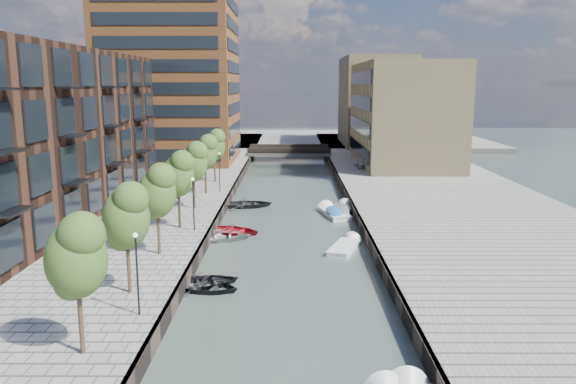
{
  "coord_description": "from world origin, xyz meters",
  "views": [
    {
      "loc": [
        0.17,
        -17.75,
        12.06
      ],
      "look_at": [
        0.0,
        26.69,
        3.5
      ],
      "focal_mm": 35.0,
      "sensor_mm": 36.0,
      "label": 1
    }
  ],
  "objects_px": {
    "tree_0": "(76,254)",
    "tree_4": "(193,161)",
    "bridge": "(289,152)",
    "sloop_4": "(246,207)",
    "sloop_2": "(231,234)",
    "tree_6": "(214,144)",
    "sloop_3": "(220,240)",
    "motorboat_2": "(346,247)",
    "tree_2": "(157,190)",
    "sloop_1": "(203,290)",
    "motorboat_4": "(342,210)",
    "tree_3": "(178,173)",
    "tree_1": "(126,214)",
    "sloop_0": "(203,286)",
    "motorboat_3": "(333,213)",
    "car": "(362,163)",
    "tree_5": "(205,152)"
  },
  "relations": [
    {
      "from": "bridge",
      "to": "tree_3",
      "type": "xyz_separation_m",
      "value": [
        -8.5,
        -47.0,
        3.92
      ]
    },
    {
      "from": "bridge",
      "to": "sloop_1",
      "type": "distance_m",
      "value": 58.23
    },
    {
      "from": "bridge",
      "to": "motorboat_3",
      "type": "height_order",
      "value": "bridge"
    },
    {
      "from": "sloop_2",
      "to": "motorboat_3",
      "type": "xyz_separation_m",
      "value": [
        8.84,
        6.85,
        0.21
      ]
    },
    {
      "from": "tree_1",
      "to": "car",
      "type": "xyz_separation_m",
      "value": [
        18.31,
        45.96,
        -3.7
      ]
    },
    {
      "from": "sloop_4",
      "to": "tree_5",
      "type": "bearing_deg",
      "value": 58.01
    },
    {
      "from": "tree_6",
      "to": "motorboat_4",
      "type": "xyz_separation_m",
      "value": [
        13.65,
        -11.43,
        -5.1
      ]
    },
    {
      "from": "tree_0",
      "to": "motorboat_2",
      "type": "distance_m",
      "value": 23.28
    },
    {
      "from": "tree_6",
      "to": "sloop_2",
      "type": "xyz_separation_m",
      "value": [
        3.84,
        -19.27,
        -5.31
      ]
    },
    {
      "from": "sloop_1",
      "to": "tree_0",
      "type": "bearing_deg",
      "value": 179.59
    },
    {
      "from": "tree_3",
      "to": "tree_6",
      "type": "xyz_separation_m",
      "value": [
        0.0,
        21.0,
        0.0
      ]
    },
    {
      "from": "tree_6",
      "to": "sloop_3",
      "type": "distance_m",
      "value": 22.06
    },
    {
      "from": "sloop_0",
      "to": "sloop_4",
      "type": "bearing_deg",
      "value": -20.32
    },
    {
      "from": "motorboat_2",
      "to": "sloop_1",
      "type": "bearing_deg",
      "value": -137.27
    },
    {
      "from": "sloop_3",
      "to": "car",
      "type": "bearing_deg",
      "value": -30.99
    },
    {
      "from": "sloop_4",
      "to": "motorboat_2",
      "type": "height_order",
      "value": "motorboat_2"
    },
    {
      "from": "sloop_4",
      "to": "sloop_2",
      "type": "bearing_deg",
      "value": 170.68
    },
    {
      "from": "bridge",
      "to": "motorboat_2",
      "type": "xyz_separation_m",
      "value": [
        4.37,
        -49.32,
        -1.3
      ]
    },
    {
      "from": "tree_1",
      "to": "tree_6",
      "type": "height_order",
      "value": "same"
    },
    {
      "from": "tree_2",
      "to": "tree_6",
      "type": "height_order",
      "value": "same"
    },
    {
      "from": "tree_0",
      "to": "tree_2",
      "type": "relative_size",
      "value": 1.0
    },
    {
      "from": "motorboat_4",
      "to": "car",
      "type": "relative_size",
      "value": 1.51
    },
    {
      "from": "sloop_4",
      "to": "tree_3",
      "type": "bearing_deg",
      "value": 153.47
    },
    {
      "from": "tree_5",
      "to": "motorboat_2",
      "type": "xyz_separation_m",
      "value": [
        12.87,
        -16.32,
        -5.22
      ]
    },
    {
      "from": "tree_0",
      "to": "sloop_4",
      "type": "bearing_deg",
      "value": 82.56
    },
    {
      "from": "bridge",
      "to": "tree_4",
      "type": "height_order",
      "value": "tree_4"
    },
    {
      "from": "bridge",
      "to": "tree_0",
      "type": "bearing_deg",
      "value": -97.13
    },
    {
      "from": "tree_3",
      "to": "motorboat_3",
      "type": "relative_size",
      "value": 1.09
    },
    {
      "from": "tree_2",
      "to": "sloop_0",
      "type": "bearing_deg",
      "value": -45.49
    },
    {
      "from": "sloop_1",
      "to": "motorboat_4",
      "type": "xyz_separation_m",
      "value": [
        10.17,
        20.57,
        0.21
      ]
    },
    {
      "from": "tree_6",
      "to": "tree_0",
      "type": "bearing_deg",
      "value": -90.0
    },
    {
      "from": "tree_1",
      "to": "sloop_0",
      "type": "height_order",
      "value": "tree_1"
    },
    {
      "from": "sloop_4",
      "to": "tree_4",
      "type": "bearing_deg",
      "value": 132.35
    },
    {
      "from": "sloop_4",
      "to": "tree_6",
      "type": "bearing_deg",
      "value": 18.75
    },
    {
      "from": "sloop_3",
      "to": "motorboat_3",
      "type": "bearing_deg",
      "value": -53.19
    },
    {
      "from": "tree_4",
      "to": "motorboat_2",
      "type": "distance_m",
      "value": 16.73
    },
    {
      "from": "sloop_4",
      "to": "tree_1",
      "type": "bearing_deg",
      "value": 163.85
    },
    {
      "from": "tree_1",
      "to": "sloop_1",
      "type": "distance_m",
      "value": 7.02
    },
    {
      "from": "tree_1",
      "to": "motorboat_3",
      "type": "xyz_separation_m",
      "value": [
        12.69,
        22.58,
        -5.1
      ]
    },
    {
      "from": "motorboat_4",
      "to": "motorboat_2",
      "type": "bearing_deg",
      "value": -93.75
    },
    {
      "from": "sloop_3",
      "to": "motorboat_2",
      "type": "distance_m",
      "value": 9.98
    },
    {
      "from": "tree_1",
      "to": "sloop_3",
      "type": "relative_size",
      "value": 1.21
    },
    {
      "from": "sloop_1",
      "to": "motorboat_4",
      "type": "relative_size",
      "value": 0.84
    },
    {
      "from": "sloop_4",
      "to": "car",
      "type": "xyz_separation_m",
      "value": [
        14.0,
        19.99,
        1.61
      ]
    },
    {
      "from": "tree_4",
      "to": "sloop_3",
      "type": "height_order",
      "value": "tree_4"
    },
    {
      "from": "bridge",
      "to": "tree_5",
      "type": "xyz_separation_m",
      "value": [
        -8.5,
        -33.0,
        3.92
      ]
    },
    {
      "from": "sloop_3",
      "to": "motorboat_2",
      "type": "xyz_separation_m",
      "value": [
        9.74,
        -2.14,
        0.09
      ]
    },
    {
      "from": "tree_5",
      "to": "sloop_1",
      "type": "relative_size",
      "value": 1.32
    },
    {
      "from": "tree_2",
      "to": "sloop_3",
      "type": "xyz_separation_m",
      "value": [
        3.13,
        6.82,
        -5.31
      ]
    },
    {
      "from": "tree_0",
      "to": "tree_4",
      "type": "xyz_separation_m",
      "value": [
        0.0,
        28.0,
        0.0
      ]
    }
  ]
}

